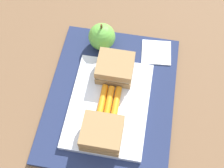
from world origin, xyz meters
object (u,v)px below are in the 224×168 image
(carrot_sticks_bundle, at_px, (109,102))
(sandwich_half_left, at_px, (102,133))
(sandwich_half_right, at_px, (115,68))
(apple, at_px, (102,37))
(paper_napkin, at_px, (156,52))
(food_tray, at_px, (109,105))

(carrot_sticks_bundle, bearing_deg, sandwich_half_left, 180.00)
(carrot_sticks_bundle, bearing_deg, sandwich_half_right, 0.00)
(apple, height_order, paper_napkin, apple)
(carrot_sticks_bundle, height_order, paper_napkin, carrot_sticks_bundle)
(sandwich_half_right, distance_m, carrot_sticks_bundle, 0.08)
(food_tray, bearing_deg, sandwich_half_left, 180.00)
(food_tray, distance_m, sandwich_half_left, 0.08)
(food_tray, height_order, carrot_sticks_bundle, carrot_sticks_bundle)
(sandwich_half_left, relative_size, paper_napkin, 1.14)
(sandwich_half_right, xyz_separation_m, carrot_sticks_bundle, (-0.08, -0.00, -0.01))
(paper_napkin, bearing_deg, apple, 89.84)
(food_tray, height_order, sandwich_half_left, sandwich_half_left)
(food_tray, distance_m, paper_napkin, 0.18)
(food_tray, relative_size, apple, 3.04)
(apple, bearing_deg, paper_napkin, -90.16)
(food_tray, bearing_deg, sandwich_half_right, 0.00)
(sandwich_half_right, distance_m, apple, 0.09)
(carrot_sticks_bundle, xyz_separation_m, apple, (0.16, 0.05, 0.01))
(food_tray, xyz_separation_m, carrot_sticks_bundle, (-0.00, -0.00, 0.01))
(sandwich_half_right, bearing_deg, food_tray, 180.00)
(sandwich_half_left, bearing_deg, sandwich_half_right, 0.00)
(carrot_sticks_bundle, distance_m, apple, 0.17)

